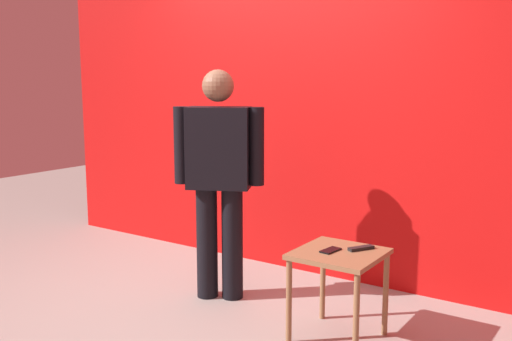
% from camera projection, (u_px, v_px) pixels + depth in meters
% --- Properties ---
extents(ground_plane, '(12.00, 12.00, 0.00)m').
position_uv_depth(ground_plane, '(184.00, 311.00, 4.01)').
color(ground_plane, '#9E9991').
extents(back_wall_red, '(4.90, 0.12, 2.98)m').
position_uv_depth(back_wall_red, '(282.00, 91.00, 4.82)').
color(back_wall_red, red).
rests_on(back_wall_red, ground_plane).
extents(standing_person, '(0.63, 0.40, 1.66)m').
position_uv_depth(standing_person, '(219.00, 173.00, 4.14)').
color(standing_person, black).
rests_on(standing_person, ground_plane).
extents(side_table, '(0.50, 0.50, 0.56)m').
position_uv_depth(side_table, '(339.00, 266.00, 3.53)').
color(side_table, olive).
rests_on(side_table, ground_plane).
extents(cell_phone, '(0.09, 0.15, 0.01)m').
position_uv_depth(cell_phone, '(330.00, 250.00, 3.52)').
color(cell_phone, black).
rests_on(cell_phone, side_table).
extents(tv_remote, '(0.13, 0.17, 0.02)m').
position_uv_depth(tv_remote, '(361.00, 248.00, 3.55)').
color(tv_remote, black).
rests_on(tv_remote, side_table).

